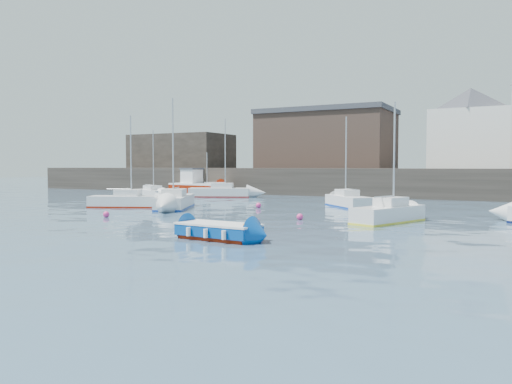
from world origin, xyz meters
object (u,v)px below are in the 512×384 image
at_px(blue_dinghy, 218,230).
at_px(sailboat_b, 175,201).
at_px(sailboat_f, 348,201).
at_px(sailboat_a, 125,201).
at_px(buoy_mid, 300,220).
at_px(sailboat_e, 152,193).
at_px(fishing_boat, 197,185).
at_px(sailboat_h, 220,192).
at_px(buoy_far, 258,208).
at_px(sailboat_c, 389,213).
at_px(buoy_near, 106,217).

bearing_deg(blue_dinghy, sailboat_b, 133.20).
bearing_deg(sailboat_f, sailboat_a, -151.89).
xyz_separation_m(sailboat_b, buoy_mid, (11.76, -3.26, -0.54)).
relative_size(blue_dinghy, sailboat_e, 0.57).
relative_size(fishing_boat, sailboat_h, 0.93).
height_order(blue_dinghy, sailboat_h, sailboat_h).
xyz_separation_m(fishing_boat, buoy_far, (15.96, -14.95, -0.94)).
xyz_separation_m(blue_dinghy, sailboat_f, (-0.11, 19.65, 0.10)).
distance_m(sailboat_b, sailboat_c, 17.01).
bearing_deg(sailboat_h, sailboat_b, -72.45).
bearing_deg(sailboat_a, buoy_near, -56.49).
xyz_separation_m(blue_dinghy, sailboat_h, (-15.93, 25.90, 0.13)).
bearing_deg(buoy_near, blue_dinghy, -23.17).
xyz_separation_m(sailboat_c, sailboat_e, (-27.05, 11.88, -0.08)).
bearing_deg(sailboat_a, blue_dinghy, -35.79).
height_order(fishing_boat, buoy_mid, fishing_boat).
xyz_separation_m(sailboat_c, buoy_near, (-16.64, -5.27, -0.53)).
distance_m(blue_dinghy, fishing_boat, 37.77).
bearing_deg(buoy_far, blue_dinghy, -68.78).
xyz_separation_m(sailboat_a, buoy_mid, (15.79, -2.15, -0.51)).
xyz_separation_m(fishing_boat, sailboat_b, (10.39, -18.23, -0.39)).
bearing_deg(buoy_near, sailboat_b, 91.68).
bearing_deg(sailboat_b, buoy_mid, -15.48).
bearing_deg(fishing_boat, buoy_far, -43.12).
xyz_separation_m(sailboat_c, sailboat_f, (-5.30, 9.48, -0.03)).
distance_m(sailboat_a, sailboat_f, 17.67).
bearing_deg(buoy_near, sailboat_c, 17.56).
bearing_deg(sailboat_e, buoy_far, -21.91).
xyz_separation_m(fishing_boat, sailboat_a, (6.36, -19.33, -0.43)).
distance_m(buoy_near, buoy_mid, 12.31).
height_order(fishing_boat, sailboat_h, sailboat_h).
height_order(buoy_mid, buoy_far, buoy_far).
bearing_deg(buoy_near, fishing_boat, 112.39).
relative_size(sailboat_b, sailboat_f, 1.16).
distance_m(sailboat_a, buoy_mid, 15.95).
bearing_deg(buoy_mid, sailboat_e, 149.61).
xyz_separation_m(sailboat_b, sailboat_f, (11.56, 7.22, -0.04)).
height_order(blue_dinghy, fishing_boat, fishing_boat).
distance_m(buoy_mid, buoy_far, 9.01).
xyz_separation_m(buoy_near, buoy_mid, (11.54, 4.27, 0.00)).
distance_m(sailboat_a, sailboat_b, 4.18).
height_order(fishing_boat, sailboat_f, sailboat_f).
height_order(fishing_boat, buoy_near, fishing_boat).
xyz_separation_m(blue_dinghy, buoy_near, (-11.45, 4.90, -0.41)).
bearing_deg(sailboat_a, buoy_far, 24.56).
xyz_separation_m(fishing_boat, buoy_near, (10.61, -25.75, -0.94)).
distance_m(sailboat_c, sailboat_h, 26.34).
relative_size(blue_dinghy, sailboat_h, 0.49).
distance_m(buoy_near, buoy_far, 12.06).
relative_size(buoy_near, buoy_mid, 0.99).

